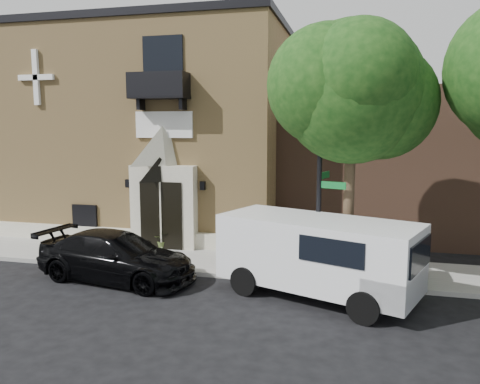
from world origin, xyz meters
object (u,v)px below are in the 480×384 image
(fire_hydrant, at_px, (272,262))
(dumpster, at_px, (389,261))
(cargo_van, at_px, (324,255))
(pedestrian_near, at_px, (287,243))
(street_sign, at_px, (320,187))
(black_sedan, at_px, (116,256))

(fire_hydrant, bearing_deg, dumpster, 3.23)
(cargo_van, distance_m, pedestrian_near, 2.77)
(cargo_van, bearing_deg, dumpster, 63.21)
(dumpster, height_order, pedestrian_near, pedestrian_near)
(pedestrian_near, bearing_deg, dumpster, 126.90)
(cargo_van, distance_m, street_sign, 2.18)
(street_sign, height_order, pedestrian_near, street_sign)
(street_sign, bearing_deg, black_sedan, -152.33)
(street_sign, xyz_separation_m, dumpster, (2.12, 0.44, -2.29))
(street_sign, xyz_separation_m, fire_hydrant, (-1.49, 0.24, -2.52))
(cargo_van, relative_size, fire_hydrant, 8.35)
(pedestrian_near, bearing_deg, black_sedan, -17.29)
(fire_hydrant, bearing_deg, street_sign, -9.13)
(cargo_van, distance_m, fire_hydrant, 2.43)
(black_sedan, distance_m, dumpster, 8.50)
(black_sedan, bearing_deg, fire_hydrant, -64.97)
(street_sign, bearing_deg, fire_hydrant, -172.26)
(black_sedan, height_order, pedestrian_near, pedestrian_near)
(black_sedan, relative_size, street_sign, 0.92)
(black_sedan, bearing_deg, cargo_van, -82.44)
(dumpster, bearing_deg, street_sign, -167.28)
(fire_hydrant, bearing_deg, cargo_van, -40.78)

